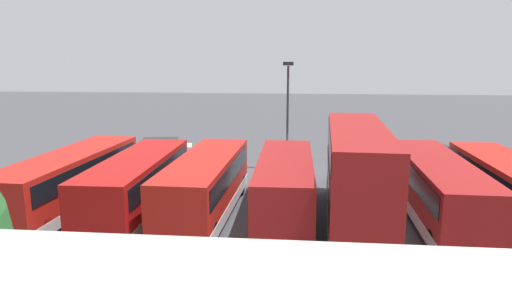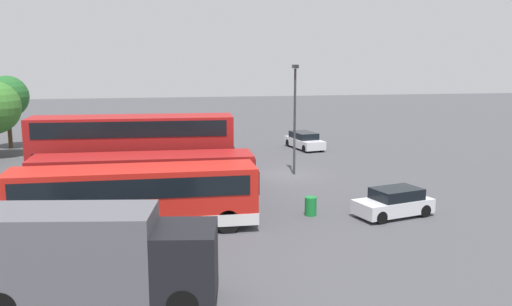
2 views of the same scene
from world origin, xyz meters
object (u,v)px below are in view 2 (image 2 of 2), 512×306
Objects in this scene: car_hatchback_silver at (304,141)px; car_small_green at (394,203)px; bus_single_deck_near_end at (134,196)px; lamp_post_tall at (295,110)px; bus_single_deck_seventh at (147,133)px; bus_single_deck_fourth at (142,156)px; waste_bin_yellow at (311,206)px; bus_single_deck_second at (144,180)px; bus_single_deck_sixth at (139,139)px; box_truck_blue at (95,255)px; bus_double_decker_third at (133,152)px; bus_single_deck_fifth at (143,146)px.

car_hatchback_silver and car_small_green have the same top height.
bus_single_deck_near_end is 15.00m from lamp_post_tall.
bus_single_deck_near_end is at bearing 179.68° from bus_single_deck_seventh.
car_hatchback_silver is at bearing -18.48° from lamp_post_tall.
car_small_green is at bearing -129.12° from bus_single_deck_fourth.
waste_bin_yellow is (-19.63, 4.81, -0.23)m from car_hatchback_silver.
bus_single_deck_second is 8.68m from waste_bin_yellow.
lamp_post_tall is 10.57m from waste_bin_yellow.
car_small_green is 4.19m from waste_bin_yellow.
bus_single_deck_sixth is 0.92× the size of bus_single_deck_seventh.
bus_single_deck_sixth is at bearing 2.94° from bus_single_deck_second.
box_truck_blue reaches higher than bus_single_deck_sixth.
bus_single_deck_near_end is 8.79m from waste_bin_yellow.
box_truck_blue reaches higher than car_small_green.
box_truck_blue is 8.19× the size of waste_bin_yellow.
bus_single_deck_fourth is (3.31, -0.40, -0.83)m from bus_double_decker_third.
box_truck_blue reaches higher than bus_single_deck_fourth.
bus_double_decker_third is at bearing 178.21° from bus_single_deck_seventh.
bus_single_deck_fourth is 10.67× the size of waste_bin_yellow.
car_hatchback_silver is (13.48, -13.80, -1.75)m from bus_double_decker_third.
box_truck_blue is (-7.76, 0.93, 0.08)m from bus_single_deck_near_end.
box_truck_blue is (-25.34, 0.56, 0.09)m from bus_single_deck_sixth.
car_hatchback_silver is at bearing -13.77° from waste_bin_yellow.
car_hatchback_silver reaches higher than waste_bin_yellow.
waste_bin_yellow is at bearing 78.27° from car_small_green.
bus_single_deck_fourth is at bearing -176.49° from bus_single_deck_sixth.
bus_double_decker_third is 1.58× the size of lamp_post_tall.
bus_single_deck_fourth is at bearing 91.42° from lamp_post_tall.
bus_single_deck_fifth is at bearing 1.23° from bus_single_deck_fourth.
bus_single_deck_fourth is at bearing -6.83° from bus_double_decker_third.
lamp_post_tall is 7.77× the size of waste_bin_yellow.
car_hatchback_silver is at bearing -92.80° from bus_single_deck_seventh.
car_small_green is (-20.48, 0.72, -0.00)m from car_hatchback_silver.
car_small_green is (-21.14, -12.64, -0.92)m from bus_single_deck_seventh.
box_truck_blue is (-14.88, 0.60, -0.74)m from bus_double_decker_third.
bus_single_deck_sixth is 21.87m from car_small_green.
lamp_post_tall is (10.68, -10.16, 2.74)m from bus_single_deck_near_end.
bus_single_deck_seventh is at bearing 30.89° from car_small_green.
box_truck_blue is at bearing 177.68° from bus_double_decker_third.
bus_single_deck_second is at bearing -177.64° from bus_single_deck_fourth.
bus_single_deck_near_end is at bearing -178.81° from bus_single_deck_sixth.
bus_single_deck_sixth is at bearing 0.23° from bus_double_decker_third.
car_small_green is 11.48m from lamp_post_tall.
bus_single_deck_fourth is at bearing 127.18° from car_hatchback_silver.
bus_double_decker_third is 7.22m from bus_single_deck_fifth.
bus_double_decker_third is 1.11× the size of bus_single_deck_fifth.
car_hatchback_silver is 1.12× the size of car_small_green.
bus_single_deck_second is at bearing -177.06° from bus_single_deck_sixth.
bus_single_deck_near_end is 1.45× the size of box_truck_blue.
lamp_post_tall is (-9.92, 3.31, 3.66)m from car_hatchback_silver.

